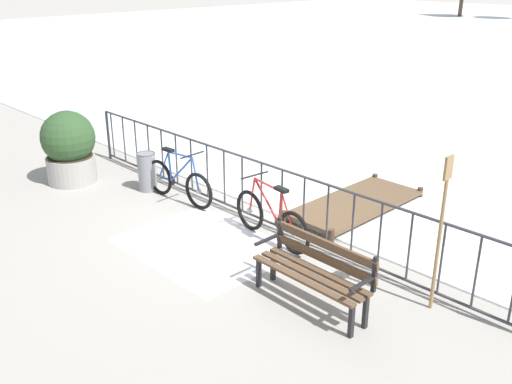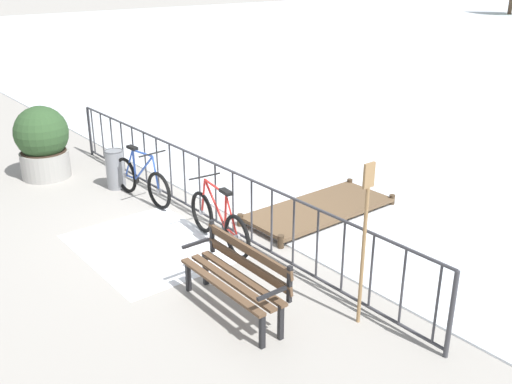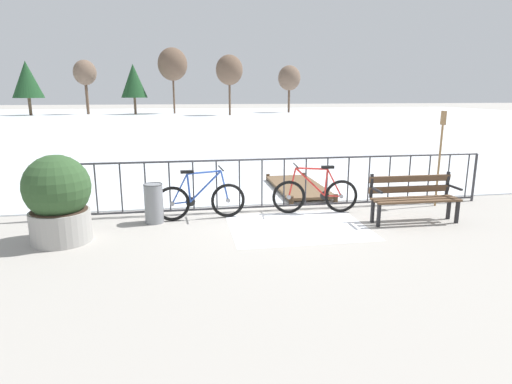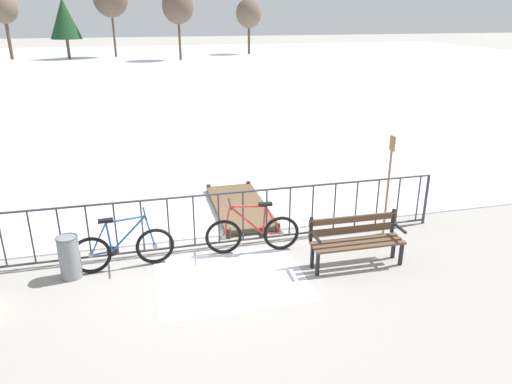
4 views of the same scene
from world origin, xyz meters
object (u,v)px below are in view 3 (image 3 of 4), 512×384
object	(u,v)px
park_bench	(413,195)
oar_upright	(440,152)
bicycle_second	(315,195)
planter_with_shrub	(58,199)
bicycle_near_railing	(200,200)
trash_bin	(154,203)

from	to	relation	value
park_bench	oar_upright	bearing A→B (deg)	41.61
bicycle_second	park_bench	bearing A→B (deg)	-28.16
park_bench	planter_with_shrub	xyz separation A→B (m)	(-6.12, -0.08, 0.20)
bicycle_near_railing	bicycle_second	world-z (taller)	same
bicycle_second	trash_bin	world-z (taller)	bicycle_second
bicycle_second	oar_upright	distance (m)	2.79
bicycle_near_railing	bicycle_second	distance (m)	2.26
oar_upright	trash_bin	bearing A→B (deg)	-177.62
bicycle_near_railing	trash_bin	world-z (taller)	bicycle_near_railing
bicycle_second	oar_upright	xyz separation A→B (m)	(2.68, 0.10, 0.77)
planter_with_shrub	oar_upright	distance (m)	7.29
bicycle_near_railing	planter_with_shrub	xyz separation A→B (m)	(-2.26, -0.89, 0.34)
bicycle_near_railing	park_bench	distance (m)	3.95
bicycle_second	planter_with_shrub	bearing A→B (deg)	-168.24
oar_upright	planter_with_shrub	bearing A→B (deg)	-171.77
bicycle_second	planter_with_shrub	xyz separation A→B (m)	(-4.52, -0.94, 0.34)
bicycle_near_railing	planter_with_shrub	size ratio (longest dim) A/B	1.21
bicycle_near_railing	oar_upright	world-z (taller)	oar_upright
oar_upright	bicycle_second	bearing A→B (deg)	-177.85
planter_with_shrub	trash_bin	distance (m)	1.66
trash_bin	bicycle_near_railing	bearing A→B (deg)	5.83
planter_with_shrub	park_bench	bearing A→B (deg)	0.79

